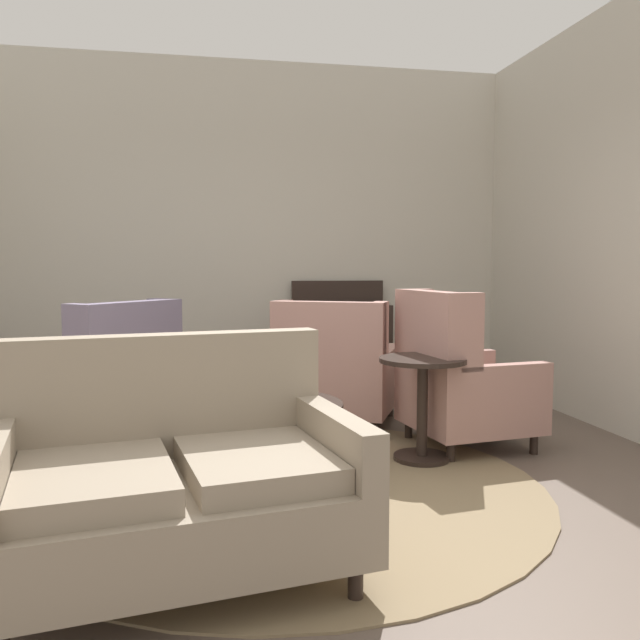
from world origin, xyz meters
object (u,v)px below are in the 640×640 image
porcelain_vase (260,377)px  armchair_near_sideboard (106,383)px  coffee_table (269,416)px  armchair_far_left (337,375)px  settee (175,482)px  side_table (422,398)px  armchair_near_window (459,382)px  sideboard (341,343)px

porcelain_vase → armchair_near_sideboard: bearing=134.9°
coffee_table → armchair_near_sideboard: (-1.06, 1.00, 0.06)m
armchair_near_sideboard → armchair_far_left: armchair_near_sideboard is taller
settee → side_table: bearing=31.3°
armchair_far_left → side_table: size_ratio=1.76×
porcelain_vase → side_table: porcelain_vase is taller
porcelain_vase → armchair_near_window: bearing=15.4°
armchair_near_sideboard → armchair_near_window: bearing=117.2°
side_table → armchair_far_left: bearing=109.3°
armchair_near_window → side_table: armchair_near_window is taller
armchair_near_window → settee: bearing=122.3°
settee → coffee_table: bearing=57.1°
coffee_table → armchair_far_left: (0.66, 1.11, 0.05)m
porcelain_vase → side_table: (1.06, 0.13, -0.20)m
porcelain_vase → settee: 1.29m
settee → armchair_near_window: bearing=30.4°
armchair_far_left → side_table: 1.05m
coffee_table → side_table: size_ratio=1.30×
coffee_table → side_table: bearing=6.7°
armchair_near_window → side_table: (-0.36, -0.26, -0.05)m
side_table → coffee_table: bearing=-173.3°
armchair_near_sideboard → sideboard: 2.47m
sideboard → side_table: bearing=-89.4°
porcelain_vase → armchair_far_left: 1.34m
settee → armchair_near_window: 2.46m
coffee_table → armchair_near_sideboard: bearing=136.7°
armchair_near_window → porcelain_vase: bearing=97.7°
sideboard → armchair_near_window: bearing=-79.3°
armchair_near_window → armchair_far_left: size_ratio=0.92×
settee → armchair_near_sideboard: size_ratio=1.28×
porcelain_vase → coffee_table: bearing=12.1°
armchair_near_sideboard → armchair_far_left: bearing=135.1°
armchair_near_sideboard → armchair_near_window: (2.43, -0.63, 0.03)m
armchair_near_sideboard → sideboard: (2.05, 1.38, 0.07)m
coffee_table → side_table: 1.02m
armchair_near_window → sideboard: size_ratio=0.99×
armchair_far_left → armchair_near_window: bearing=160.3°
porcelain_vase → armchair_near_sideboard: 1.44m
porcelain_vase → armchair_far_left: size_ratio=0.29×
side_table → sideboard: 2.27m
settee → armchair_far_left: armchair_far_left is taller
coffee_table → settee: size_ratio=0.57×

